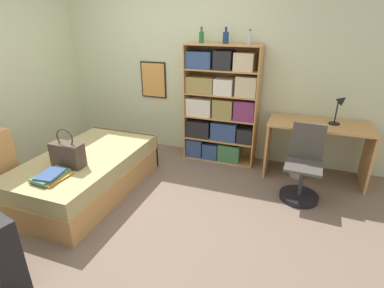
# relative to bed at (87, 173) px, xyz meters

# --- Properties ---
(ground_plane) EXTENTS (14.00, 14.00, 0.00)m
(ground_plane) POSITION_rel_bed_xyz_m (0.63, -0.02, -0.24)
(ground_plane) COLOR #756051
(wall_back) EXTENTS (10.00, 0.09, 2.60)m
(wall_back) POSITION_rel_bed_xyz_m (0.63, 1.66, 1.06)
(wall_back) COLOR beige
(wall_back) RESTS_ON ground_plane
(bed) EXTENTS (1.06, 1.82, 0.48)m
(bed) POSITION_rel_bed_xyz_m (0.00, 0.00, 0.00)
(bed) COLOR tan
(bed) RESTS_ON ground_plane
(handbag) EXTENTS (0.37, 0.16, 0.44)m
(handbag) POSITION_rel_bed_xyz_m (0.02, -0.29, 0.39)
(handbag) COLOR #47382D
(handbag) RESTS_ON bed
(book_stack_on_bed) EXTENTS (0.31, 0.38, 0.07)m
(book_stack_on_bed) POSITION_rel_bed_xyz_m (0.05, -0.59, 0.27)
(book_stack_on_bed) COLOR #334C84
(book_stack_on_bed) RESTS_ON bed
(bookcase) EXTENTS (1.04, 0.36, 1.68)m
(bookcase) POSITION_rel_bed_xyz_m (1.29, 1.42, 0.58)
(bookcase) COLOR tan
(bookcase) RESTS_ON ground_plane
(bottle_green) EXTENTS (0.07, 0.07, 0.21)m
(bottle_green) POSITION_rel_bed_xyz_m (0.99, 1.46, 1.53)
(bottle_green) COLOR #1E6B2D
(bottle_green) RESTS_ON bookcase
(bottle_brown) EXTENTS (0.08, 0.08, 0.21)m
(bottle_brown) POSITION_rel_bed_xyz_m (1.32, 1.46, 1.53)
(bottle_brown) COLOR navy
(bottle_brown) RESTS_ON bookcase
(bottle_clear) EXTENTS (0.07, 0.07, 0.18)m
(bottle_clear) POSITION_rel_bed_xyz_m (1.64, 1.46, 1.52)
(bottle_clear) COLOR #B7BCC1
(bottle_clear) RESTS_ON bookcase
(desk) EXTENTS (1.27, 0.59, 0.76)m
(desk) POSITION_rel_bed_xyz_m (2.64, 1.31, 0.30)
(desk) COLOR tan
(desk) RESTS_ON ground_plane
(desk_lamp) EXTENTS (0.18, 0.13, 0.39)m
(desk_lamp) POSITION_rel_bed_xyz_m (2.83, 1.35, 0.78)
(desk_lamp) COLOR black
(desk_lamp) RESTS_ON desk
(desk_chair) EXTENTS (0.45, 0.45, 0.90)m
(desk_chair) POSITION_rel_bed_xyz_m (2.50, 0.73, 0.06)
(desk_chair) COLOR black
(desk_chair) RESTS_ON ground_plane
(waste_bin) EXTENTS (0.21, 0.21, 0.29)m
(waste_bin) POSITION_rel_bed_xyz_m (2.45, 1.25, -0.09)
(waste_bin) COLOR #B7B2A8
(waste_bin) RESTS_ON ground_plane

